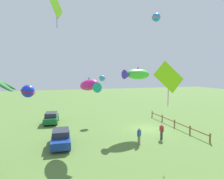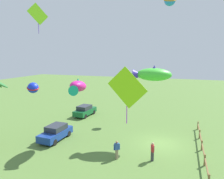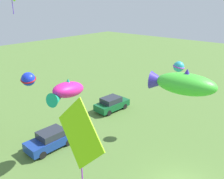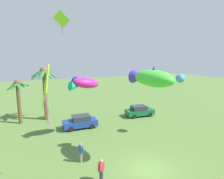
% 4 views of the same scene
% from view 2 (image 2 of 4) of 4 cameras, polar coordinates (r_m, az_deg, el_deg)
% --- Properties ---
extents(ground_plane, '(120.00, 120.00, 0.00)m').
position_cam_2_polar(ground_plane, '(21.57, 13.24, -14.31)').
color(ground_plane, '#567A38').
extents(rail_fence, '(11.57, 0.12, 0.95)m').
position_cam_2_polar(rail_fence, '(21.14, 23.52, -13.63)').
color(rail_fence, brown).
rests_on(rail_fence, ground).
extents(parked_car_0, '(3.97, 1.87, 1.51)m').
position_cam_2_polar(parked_car_0, '(22.49, -15.25, -11.33)').
color(parked_car_0, navy).
rests_on(parked_car_0, ground).
extents(parked_car_1, '(4.03, 2.03, 1.51)m').
position_cam_2_polar(parked_car_1, '(30.13, -7.49, -5.76)').
color(parked_car_1, '#145B2D').
rests_on(parked_car_1, ground).
extents(spectator_0, '(0.41, 0.47, 1.59)m').
position_cam_2_polar(spectator_0, '(17.95, 1.33, -16.25)').
color(spectator_0, gray).
rests_on(spectator_0, ground).
extents(spectator_1, '(0.53, 0.33, 1.59)m').
position_cam_2_polar(spectator_1, '(17.97, 11.08, -16.41)').
color(spectator_1, '#38383D').
rests_on(spectator_1, ground).
extents(kite_ball_0, '(1.74, 1.74, 1.13)m').
position_cam_2_polar(kite_ball_0, '(23.20, -20.93, 0.45)').
color(kite_ball_0, '#1830E0').
extents(kite_diamond_1, '(1.59, 0.99, 2.58)m').
position_cam_2_polar(kite_diamond_1, '(20.15, -19.77, 18.89)').
color(kite_diamond_1, '#7DD51C').
extents(kite_ball_2, '(1.24, 1.25, 0.93)m').
position_cam_2_polar(kite_ball_2, '(19.37, 15.66, 22.61)').
color(kite_ball_2, '#2582EB').
extents(kite_diamond_3, '(0.62, 2.77, 3.83)m').
position_cam_2_polar(kite_diamond_3, '(13.60, 4.18, 0.41)').
color(kite_diamond_3, '#90E811').
extents(kite_fish_4, '(3.51, 2.13, 1.53)m').
position_cam_2_polar(kite_fish_4, '(19.69, -9.43, 0.80)').
color(kite_fish_4, '#DE1F8C').
extents(kite_fish_5, '(2.63, 4.11, 1.59)m').
position_cam_2_polar(kite_fish_5, '(20.78, 10.90, 4.11)').
color(kite_fish_5, '#45D237').
extents(kite_ball_6, '(1.33, 1.33, 0.90)m').
position_cam_2_polar(kite_ball_6, '(26.90, 6.38, 4.05)').
color(kite_ball_6, '#2EAABE').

